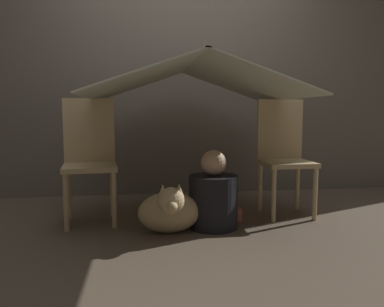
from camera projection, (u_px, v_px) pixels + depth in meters
The scene contains 8 objects.
ground_plane at pixel (194, 224), 2.80m from camera, with size 8.80×8.80×0.00m, color brown.
wall_back at pixel (179, 71), 3.77m from camera, with size 7.00×0.05×2.50m.
chair_left at pixel (90, 155), 2.85m from camera, with size 0.43×0.43×0.94m.
chair_right at pixel (284, 152), 3.06m from camera, with size 0.39×0.39×0.94m.
sheet_canopy at pixel (192, 80), 2.82m from camera, with size 1.54×1.37×0.28m.
person_front at pixel (213, 197), 2.70m from camera, with size 0.35×0.35×0.57m.
dog at pixel (170, 210), 2.55m from camera, with size 0.43×0.39×0.37m.
floor_cushion at pixel (214, 212), 2.95m from camera, with size 0.38×0.30×0.10m.
Camera 1 is at (-0.39, -2.70, 0.83)m, focal length 35.00 mm.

